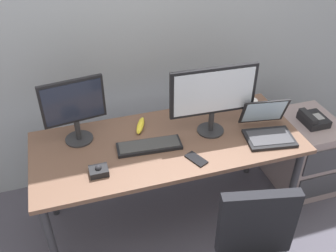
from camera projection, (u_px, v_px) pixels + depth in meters
The scene contains 13 objects.
ground_plane at pixel (168, 218), 2.90m from camera, with size 8.00×8.00×0.00m, color #494652.
back_wall at pixel (138, 7), 2.64m from camera, with size 6.00×0.10×2.80m, color #9399A1.
desk at pixel (168, 150), 2.50m from camera, with size 1.75×0.73×0.75m.
file_cabinet at pixel (303, 153), 3.05m from camera, with size 0.42×0.53×0.62m.
desk_phone at pixel (313, 119), 2.83m from camera, with size 0.17×0.20×0.09m.
monitor_main at pixel (213, 95), 2.38m from camera, with size 0.57×0.18×0.47m.
monitor_side at pixel (74, 107), 2.32m from camera, with size 0.39×0.18×0.44m.
keyboard at pixel (149, 146), 2.40m from camera, with size 0.42×0.16×0.03m.
laptop at pixel (267, 128), 2.49m from camera, with size 0.35×0.35×0.23m.
trackball_mouse at pixel (99, 171), 2.19m from camera, with size 0.11×0.09×0.07m.
coffee_mug at pixel (251, 107), 2.69m from camera, with size 0.10×0.09×0.11m.
cell_phone at pixel (196, 159), 2.31m from camera, with size 0.07×0.14×0.01m, color black.
banana at pixel (140, 126), 2.57m from camera, with size 0.19×0.04×0.04m, color yellow.
Camera 1 is at (-0.57, -1.86, 2.26)m, focal length 40.44 mm.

